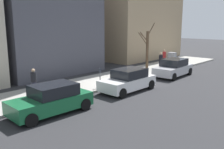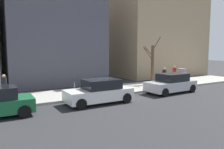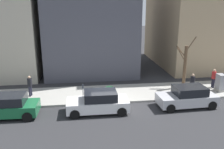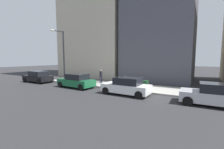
{
  "view_description": "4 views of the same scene",
  "coord_description": "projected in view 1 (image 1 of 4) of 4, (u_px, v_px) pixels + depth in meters",
  "views": [
    {
      "loc": [
        -11.74,
        13.78,
        4.55
      ],
      "look_at": [
        0.51,
        0.54,
        0.85
      ],
      "focal_mm": 40.0,
      "sensor_mm": 36.0,
      "label": 1
    },
    {
      "loc": [
        -13.33,
        7.13,
        3.33
      ],
      "look_at": [
        -0.34,
        -0.64,
        1.66
      ],
      "focal_mm": 35.0,
      "sensor_mm": 36.0,
      "label": 2
    },
    {
      "loc": [
        -17.11,
        1.97,
        7.39
      ],
      "look_at": [
        1.81,
        -0.51,
        1.77
      ],
      "focal_mm": 40.0,
      "sensor_mm": 36.0,
      "label": 3
    },
    {
      "loc": [
        -13.0,
        -4.77,
        3.13
      ],
      "look_at": [
        0.3,
        3.25,
        1.5
      ],
      "focal_mm": 24.0,
      "sensor_mm": 36.0,
      "label": 4
    }
  ],
  "objects": [
    {
      "name": "ground_plane",
      "position": [
        122.0,
        86.0,
        18.63
      ],
      "size": [
        120.0,
        120.0,
        0.0
      ],
      "primitive_type": "plane",
      "color": "#2B2B2D"
    },
    {
      "name": "utility_box",
      "position": [
        172.0,
        59.0,
        26.22
      ],
      "size": [
        0.83,
        0.61,
        1.43
      ],
      "color": "#A8A399",
      "rests_on": "sidewalk"
    },
    {
      "name": "parking_meter",
      "position": [
        100.0,
        76.0,
        17.41
      ],
      "size": [
        0.14,
        0.1,
        1.35
      ],
      "color": "slate",
      "rests_on": "sidewalk"
    },
    {
      "name": "pedestrian_far_corner",
      "position": [
        34.0,
        80.0,
        15.54
      ],
      "size": [
        0.39,
        0.36,
        1.66
      ],
      "rotation": [
        0.0,
        0.0,
        2.88
      ],
      "color": "#1E1E2D",
      "rests_on": "sidewalk"
    },
    {
      "name": "parked_car_green",
      "position": [
        52.0,
        100.0,
        12.73
      ],
      "size": [
        2.05,
        4.26,
        1.52
      ],
      "rotation": [
        0.0,
        0.0,
        -0.03
      ],
      "color": "#196038",
      "rests_on": "ground"
    },
    {
      "name": "trash_bin",
      "position": [
        115.0,
        76.0,
        19.24
      ],
      "size": [
        0.56,
        0.56,
        0.9
      ],
      "primitive_type": "cylinder",
      "color": "#14381E",
      "rests_on": "sidewalk"
    },
    {
      "name": "parked_car_silver",
      "position": [
        173.0,
        68.0,
        21.8
      ],
      "size": [
        2.07,
        4.27,
        1.52
      ],
      "rotation": [
        0.0,
        0.0,
        0.04
      ],
      "color": "#B7B7BC",
      "rests_on": "ground"
    },
    {
      "name": "pedestrian_near_meter",
      "position": [
        164.0,
        57.0,
        26.6
      ],
      "size": [
        0.4,
        0.36,
        1.66
      ],
      "rotation": [
        0.0,
        0.0,
        0.01
      ],
      "color": "#1E1E2D",
      "rests_on": "sidewalk"
    },
    {
      "name": "sidewalk",
      "position": [
        103.0,
        80.0,
        19.94
      ],
      "size": [
        4.0,
        36.0,
        0.15
      ],
      "primitive_type": "cube",
      "color": "#9E9B93",
      "rests_on": "ground"
    },
    {
      "name": "parked_car_white",
      "position": [
        128.0,
        80.0,
        17.04
      ],
      "size": [
        1.94,
        4.21,
        1.52
      ],
      "rotation": [
        0.0,
        0.0,
        -0.01
      ],
      "color": "white",
      "rests_on": "ground"
    },
    {
      "name": "pedestrian_midblock",
      "position": [
        161.0,
        60.0,
        24.1
      ],
      "size": [
        0.39,
        0.36,
        1.66
      ],
      "rotation": [
        0.0,
        0.0,
        2.86
      ],
      "color": "#1E1E2D",
      "rests_on": "sidewalk"
    },
    {
      "name": "bare_tree",
      "position": [
        147.0,
        48.0,
        24.91
      ],
      "size": [
        1.15,
        1.4,
        4.48
      ],
      "color": "brown",
      "rests_on": "sidewalk"
    },
    {
      "name": "office_tower_left",
      "position": [
        122.0,
        4.0,
        34.53
      ],
      "size": [
        12.16,
        12.16,
        14.4
      ],
      "primitive_type": "cube",
      "color": "tan",
      "rests_on": "ground"
    }
  ]
}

